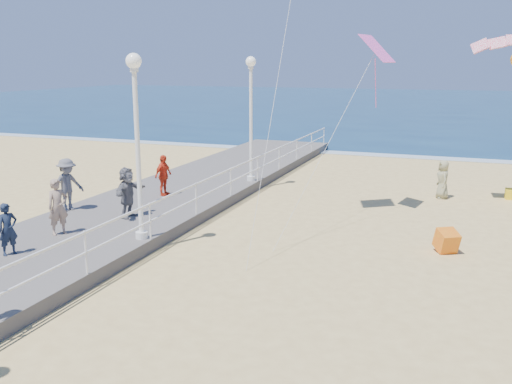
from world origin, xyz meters
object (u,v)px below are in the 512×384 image
(spectator_3, at_px, (163,175))
(spectator_6, at_px, (58,207))
(lamp_post_mid, at_px, (137,128))
(box_kite, at_px, (446,243))
(beach_chair_left, at_px, (512,194))
(spectator_5, at_px, (127,192))
(beach_walker_c, at_px, (443,179))
(spectator_0, at_px, (8,229))
(lamp_post_far, at_px, (251,106))
(spectator_2, at_px, (67,185))

(spectator_3, relative_size, spectator_6, 0.94)
(lamp_post_mid, bearing_deg, box_kite, 19.64)
(beach_chair_left, bearing_deg, spectator_3, -155.04)
(spectator_3, height_order, spectator_5, spectator_5)
(spectator_3, bearing_deg, beach_walker_c, -55.21)
(spectator_5, height_order, beach_walker_c, spectator_5)
(beach_walker_c, height_order, beach_chair_left, beach_walker_c)
(spectator_0, xyz_separation_m, spectator_3, (0.39, 7.65, 0.08))
(lamp_post_far, relative_size, spectator_6, 3.13)
(lamp_post_far, height_order, spectator_0, lamp_post_far)
(spectator_3, bearing_deg, spectator_0, -174.70)
(lamp_post_far, relative_size, spectator_3, 3.34)
(spectator_2, distance_m, beach_chair_left, 17.45)
(spectator_2, bearing_deg, spectator_3, -13.09)
(beach_walker_c, bearing_deg, lamp_post_far, -100.62)
(spectator_0, height_order, beach_chair_left, spectator_0)
(spectator_6, bearing_deg, box_kite, -42.94)
(lamp_post_far, bearing_deg, spectator_0, -102.48)
(spectator_5, height_order, box_kite, spectator_5)
(lamp_post_far, height_order, beach_chair_left, lamp_post_far)
(spectator_2, bearing_deg, beach_walker_c, -37.07)
(lamp_post_far, bearing_deg, beach_chair_left, 11.18)
(spectator_0, distance_m, beach_chair_left, 19.00)
(lamp_post_mid, xyz_separation_m, spectator_6, (-2.53, -0.51, -2.41))
(box_kite, bearing_deg, spectator_6, 166.44)
(spectator_0, relative_size, beach_walker_c, 0.90)
(spectator_0, bearing_deg, lamp_post_mid, -22.60)
(spectator_0, distance_m, spectator_6, 2.01)
(spectator_3, xyz_separation_m, beach_walker_c, (10.12, 5.06, -0.41))
(lamp_post_mid, relative_size, spectator_6, 3.13)
(lamp_post_far, distance_m, spectator_3, 5.07)
(spectator_2, distance_m, beach_walker_c, 14.65)
(spectator_0, bearing_deg, lamp_post_far, 10.34)
(spectator_2, height_order, beach_walker_c, spectator_2)
(lamp_post_mid, relative_size, box_kite, 8.87)
(spectator_0, relative_size, spectator_6, 0.84)
(lamp_post_far, xyz_separation_m, beach_chair_left, (10.67, 2.11, -3.46))
(spectator_5, xyz_separation_m, beach_walker_c, (9.64, 8.29, -0.46))
(spectator_0, xyz_separation_m, beach_walker_c, (10.51, 12.71, -0.32))
(spectator_2, relative_size, beach_walker_c, 1.16)
(lamp_post_mid, height_order, beach_chair_left, lamp_post_mid)
(spectator_3, bearing_deg, spectator_5, -163.41)
(lamp_post_far, bearing_deg, spectator_6, -104.93)
(spectator_0, distance_m, spectator_3, 7.66)
(beach_walker_c, distance_m, beach_chair_left, 2.92)
(spectator_0, relative_size, spectator_3, 0.89)
(spectator_0, relative_size, spectator_2, 0.78)
(spectator_6, bearing_deg, spectator_5, 9.84)
(beach_walker_c, xyz_separation_m, beach_chair_left, (2.71, 0.91, -0.59))
(lamp_post_far, height_order, spectator_3, lamp_post_far)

